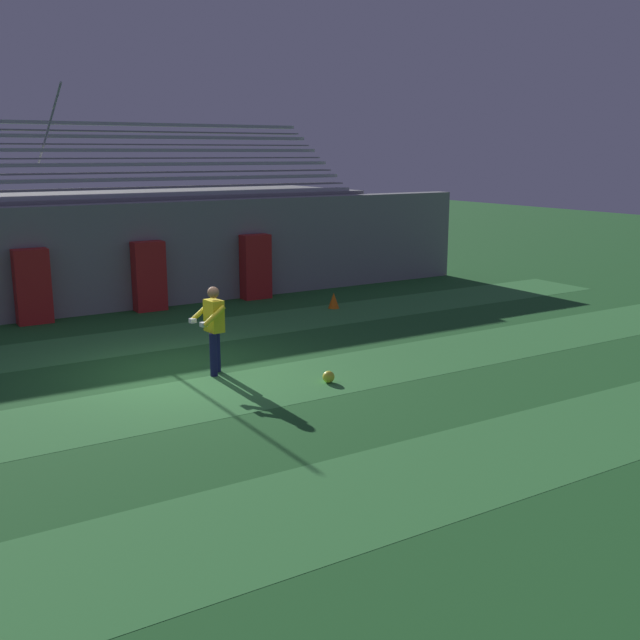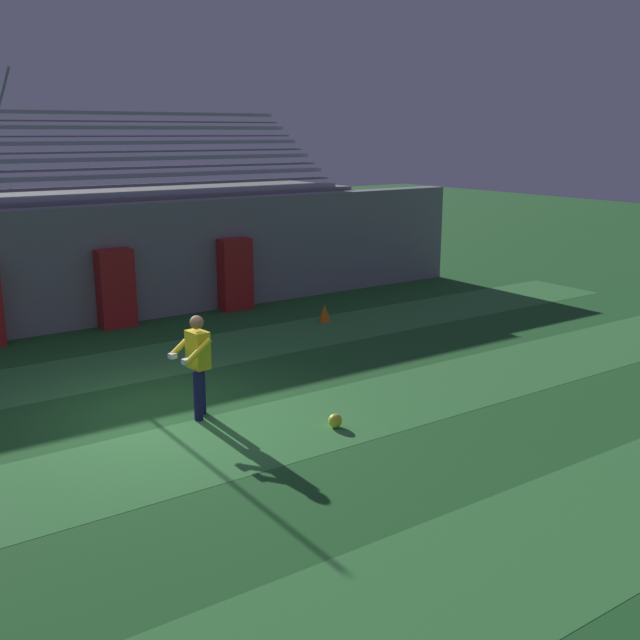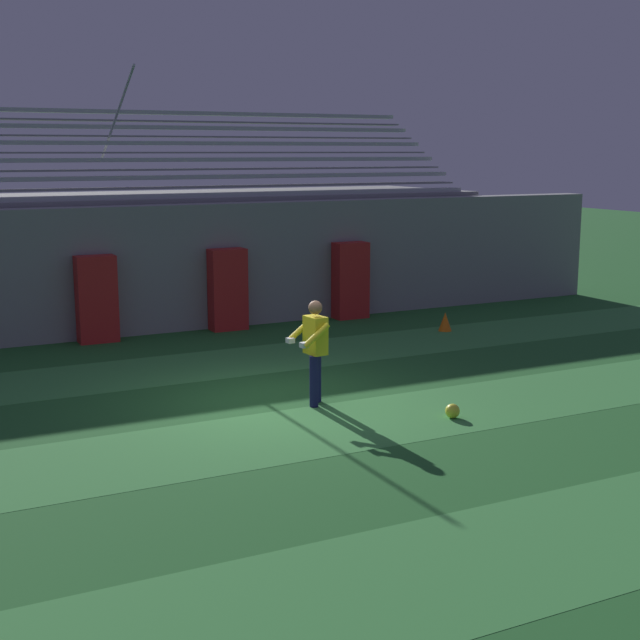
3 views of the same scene
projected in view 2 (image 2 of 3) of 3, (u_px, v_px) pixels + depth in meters
name	position (u px, v px, depth m)	size (l,w,h in m)	color
ground_plane	(162.00, 417.00, 11.97)	(80.00, 80.00, 0.00)	#236028
turf_stripe_near	(414.00, 606.00, 7.19)	(28.00, 2.24, 0.01)	#38843D
turf_stripe_mid	(205.00, 449.00, 10.76)	(28.00, 2.24, 0.01)	#38843D
turf_stripe_far	(100.00, 370.00, 14.32)	(28.00, 2.24, 0.01)	#38843D
back_wall	(43.00, 271.00, 16.80)	(24.00, 0.60, 2.80)	gray
padding_pillar_gate_right	(116.00, 289.00, 17.29)	(0.82, 0.44, 1.83)	#B21E1E
padding_pillar_far_right	(235.00, 274.00, 19.03)	(0.82, 0.44, 1.83)	#B21E1E
bleacher_stand	(13.00, 251.00, 18.92)	(18.00, 4.75, 5.83)	gray
goalkeeper	(197.00, 360.00, 11.75)	(0.59, 0.62, 1.67)	#19194C
soccer_ball	(335.00, 421.00, 11.53)	(0.22, 0.22, 0.22)	yellow
traffic_cone	(325.00, 313.00, 17.96)	(0.30, 0.30, 0.42)	orange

